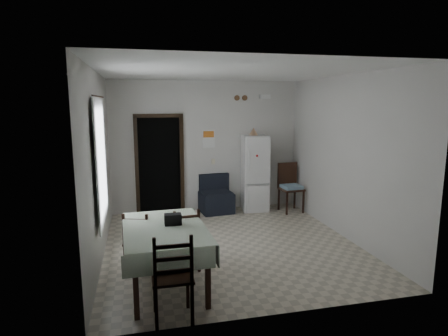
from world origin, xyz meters
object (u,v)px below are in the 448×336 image
(corner_chair, at_px, (291,188))
(navy_seat, at_px, (216,194))
(dining_chair_far_left, at_px, (140,241))
(dining_table, at_px, (165,257))
(dining_chair_near_head, at_px, (172,275))
(dining_chair_far_right, at_px, (185,238))
(fridge, at_px, (254,173))

(corner_chair, bearing_deg, navy_seat, 164.37)
(dining_chair_far_left, bearing_deg, corner_chair, -127.69)
(dining_table, relative_size, dining_chair_near_head, 1.51)
(dining_chair_far_right, bearing_deg, dining_table, 53.29)
(dining_chair_far_left, height_order, dining_chair_near_head, dining_chair_near_head)
(dining_chair_far_left, bearing_deg, dining_chair_far_right, -170.25)
(dining_chair_far_right, bearing_deg, fridge, -129.32)
(navy_seat, relative_size, dining_chair_near_head, 0.79)
(navy_seat, relative_size, dining_chair_far_right, 0.89)
(corner_chair, relative_size, dining_chair_far_right, 1.16)
(dining_table, bearing_deg, corner_chair, 41.15)
(dining_chair_near_head, bearing_deg, dining_table, -88.27)
(fridge, xyz_separation_m, navy_seat, (-0.88, 0.00, -0.44))
(dining_chair_far_right, bearing_deg, navy_seat, -115.02)
(dining_chair_near_head, bearing_deg, corner_chair, -128.84)
(dining_table, bearing_deg, fridge, 52.34)
(corner_chair, xyz_separation_m, dining_chair_far_right, (-2.68, -2.39, -0.08))
(dining_chair_far_right, height_order, dining_chair_near_head, dining_chair_near_head)
(corner_chair, xyz_separation_m, dining_table, (-3.00, -2.89, -0.13))
(fridge, xyz_separation_m, corner_chair, (0.76, -0.32, -0.31))
(dining_chair_far_left, bearing_deg, dining_chair_near_head, 121.73)
(corner_chair, relative_size, dining_chair_near_head, 1.04)
(fridge, relative_size, corner_chair, 1.57)
(navy_seat, distance_m, dining_table, 3.49)
(fridge, distance_m, navy_seat, 0.98)
(navy_seat, distance_m, corner_chair, 1.68)
(corner_chair, height_order, dining_chair_far_left, corner_chair)
(navy_seat, bearing_deg, dining_chair_near_head, -114.82)
(dining_table, xyz_separation_m, dining_chair_near_head, (0.02, -0.79, 0.11))
(fridge, distance_m, corner_chair, 0.88)
(navy_seat, xyz_separation_m, dining_table, (-1.36, -3.21, -0.00))
(dining_table, distance_m, dining_chair_near_head, 0.79)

